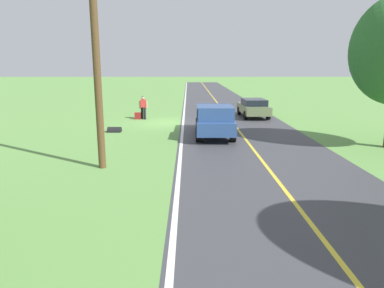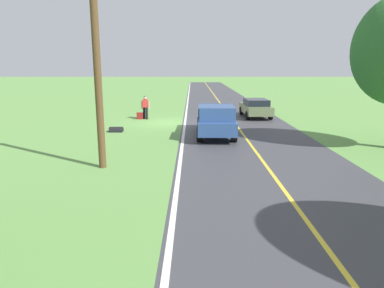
% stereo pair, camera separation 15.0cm
% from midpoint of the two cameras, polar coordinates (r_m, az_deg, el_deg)
% --- Properties ---
extents(ground_plane, '(200.00, 200.00, 0.00)m').
position_cam_midpoint_polar(ground_plane, '(24.79, -3.70, 3.46)').
color(ground_plane, '#609347').
extents(road_surface, '(7.30, 120.00, 0.00)m').
position_cam_midpoint_polar(road_surface, '(24.92, 7.06, 3.44)').
color(road_surface, '#3D3D42').
rests_on(road_surface, ground).
extents(lane_edge_line, '(0.16, 117.60, 0.00)m').
position_cam_midpoint_polar(lane_edge_line, '(24.74, -0.97, 3.47)').
color(lane_edge_line, silver).
rests_on(lane_edge_line, ground).
extents(lane_centre_line, '(0.14, 117.60, 0.00)m').
position_cam_midpoint_polar(lane_centre_line, '(24.92, 7.06, 3.45)').
color(lane_centre_line, gold).
rests_on(lane_centre_line, ground).
extents(hitchhiker_walking, '(0.62, 0.51, 1.75)m').
position_cam_midpoint_polar(hitchhiker_walking, '(26.55, -7.39, 6.12)').
color(hitchhiker_walking, black).
rests_on(hitchhiker_walking, ground).
extents(suitcase_carried, '(0.46, 0.21, 0.51)m').
position_cam_midpoint_polar(suitcase_carried, '(26.61, -8.26, 4.53)').
color(suitcase_carried, maroon).
rests_on(suitcase_carried, ground).
extents(pickup_truck_passing, '(2.19, 5.44, 1.82)m').
position_cam_midpoint_polar(pickup_truck_passing, '(19.82, 4.08, 3.97)').
color(pickup_truck_passing, '#2D4C84').
rests_on(pickup_truck_passing, ground).
extents(sedan_near_oncoming, '(2.03, 4.45, 1.41)m').
position_cam_midpoint_polar(sedan_near_oncoming, '(27.78, 10.39, 5.84)').
color(sedan_near_oncoming, '#66754C').
rests_on(sedan_near_oncoming, ground).
extents(utility_pole_roadside, '(0.28, 0.28, 7.07)m').
position_cam_midpoint_polar(utility_pole_roadside, '(13.81, -14.68, 10.56)').
color(utility_pole_roadside, brown).
rests_on(utility_pole_roadside, ground).
extents(drainage_culvert, '(0.80, 0.60, 0.60)m').
position_cam_midpoint_polar(drainage_culvert, '(21.83, -11.95, 1.96)').
color(drainage_culvert, black).
rests_on(drainage_culvert, ground).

